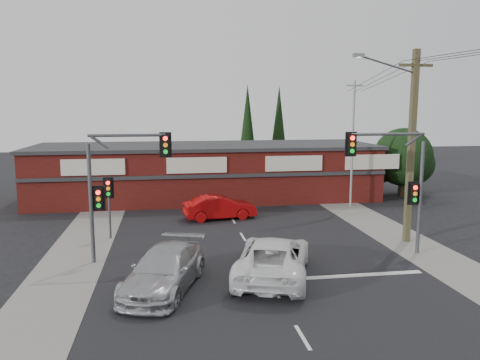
{
  "coord_description": "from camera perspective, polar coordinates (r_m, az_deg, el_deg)",
  "views": [
    {
      "loc": [
        -4.03,
        -19.55,
        7.08
      ],
      "look_at": [
        -0.5,
        3.0,
        3.54
      ],
      "focal_mm": 35.0,
      "sensor_mm": 36.0,
      "label": 1
    }
  ],
  "objects": [
    {
      "name": "steel_pole",
      "position": [
        34.21,
        13.56,
        4.59
      ],
      "size": [
        1.2,
        0.16,
        9.0
      ],
      "color": "gray",
      "rests_on": "ground"
    },
    {
      "name": "verge_left",
      "position": [
        25.93,
        -18.62,
        -7.48
      ],
      "size": [
        3.0,
        70.0,
        0.02
      ],
      "primitive_type": "cube",
      "color": "gray",
      "rests_on": "ground"
    },
    {
      "name": "traffic_mast_left",
      "position": [
        21.91,
        -15.07,
        0.25
      ],
      "size": [
        3.77,
        0.27,
        5.97
      ],
      "color": "#47494C",
      "rests_on": "ground"
    },
    {
      "name": "traffic_mast_right",
      "position": [
        23.47,
        18.86,
        0.67
      ],
      "size": [
        3.96,
        0.27,
        5.97
      ],
      "color": "#47494C",
      "rests_on": "ground"
    },
    {
      "name": "pedestal_signal",
      "position": [
        26.17,
        -15.71,
        -1.8
      ],
      "size": [
        0.55,
        0.27,
        3.38
      ],
      "color": "#47494C",
      "rests_on": "ground"
    },
    {
      "name": "conifer_far",
      "position": [
        46.89,
        4.75,
        6.83
      ],
      "size": [
        1.8,
        1.8,
        9.25
      ],
      "color": "#2D2116",
      "rests_on": "ground"
    },
    {
      "name": "verge_right",
      "position": [
        28.45,
        17.66,
        -5.99
      ],
      "size": [
        3.0,
        70.0,
        0.02
      ],
      "primitive_type": "cube",
      "color": "gray",
      "rests_on": "ground"
    },
    {
      "name": "utility_pole",
      "position": [
        25.77,
        19.94,
        4.55
      ],
      "size": [
        4.38,
        0.59,
        10.0
      ],
      "color": "brown",
      "rests_on": "ground"
    },
    {
      "name": "stop_line",
      "position": [
        20.79,
        13.19,
        -11.28
      ],
      "size": [
        6.5,
        0.35,
        0.01
      ],
      "primitive_type": "cube",
      "color": "silver",
      "rests_on": "ground"
    },
    {
      "name": "red_sedan",
      "position": [
        30.03,
        -2.49,
        -3.34
      ],
      "size": [
        4.8,
        2.24,
        1.52
      ],
      "primitive_type": "imported",
      "rotation": [
        0.0,
        0.0,
        1.71
      ],
      "color": "#AB0A0B",
      "rests_on": "ground"
    },
    {
      "name": "lane_dashes",
      "position": [
        20.61,
        2.99,
        -11.24
      ],
      "size": [
        0.12,
        36.39,
        0.01
      ],
      "color": "silver",
      "rests_on": "ground"
    },
    {
      "name": "road_strip",
      "position": [
        25.86,
        0.42,
        -7.06
      ],
      "size": [
        14.0,
        70.0,
        0.01
      ],
      "primitive_type": "cube",
      "color": "black",
      "rests_on": "ground"
    },
    {
      "name": "tree_cluster",
      "position": [
        39.9,
        19.16,
        2.31
      ],
      "size": [
        5.9,
        5.1,
        5.5
      ],
      "color": "#2D2116",
      "rests_on": "ground"
    },
    {
      "name": "white_suv",
      "position": [
        19.95,
        4.08,
        -9.39
      ],
      "size": [
        4.61,
        6.72,
        1.71
      ],
      "primitive_type": "imported",
      "rotation": [
        0.0,
        0.0,
        2.82
      ],
      "color": "white",
      "rests_on": "ground"
    },
    {
      "name": "conifer_near",
      "position": [
        44.22,
        0.92,
        6.74
      ],
      "size": [
        1.8,
        1.8,
        9.25
      ],
      "color": "#2D2116",
      "rests_on": "ground"
    },
    {
      "name": "shop_building",
      "position": [
        36.99,
        -4.11,
        1.11
      ],
      "size": [
        27.3,
        8.4,
        4.22
      ],
      "color": "#43100D",
      "rests_on": "ground"
    },
    {
      "name": "ground",
      "position": [
        21.18,
        2.65,
        -10.72
      ],
      "size": [
        120.0,
        120.0,
        0.0
      ],
      "primitive_type": "plane",
      "color": "black",
      "rests_on": "ground"
    },
    {
      "name": "silver_suv",
      "position": [
        18.85,
        -9.2,
        -10.74
      ],
      "size": [
        3.93,
        5.98,
        1.61
      ],
      "primitive_type": "imported",
      "rotation": [
        0.0,
        0.0,
        -0.33
      ],
      "color": "#B0B3B6",
      "rests_on": "ground"
    }
  ]
}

